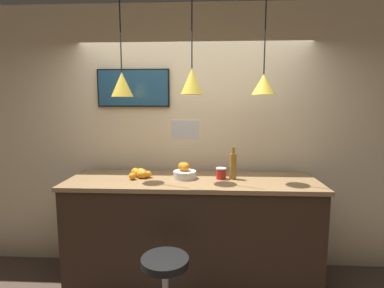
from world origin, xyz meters
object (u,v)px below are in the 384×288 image
Objects in this scene: fruit_bowl at (185,172)px; juice_bottle at (233,166)px; mounted_tv at (133,88)px; bar_stool at (165,283)px; spread_jar at (221,173)px.

fruit_bowl is 0.48m from juice_bottle.
mounted_tv is at bearing 160.14° from juice_bottle.
juice_bottle is at bearing 51.79° from bar_stool.
fruit_bowl is 0.36m from spread_jar.
bar_stool is at bearing -122.22° from spread_jar.
fruit_bowl is 2.06× the size of spread_jar.
mounted_tv is (-1.06, 0.38, 0.77)m from juice_bottle.
fruit_bowl is 1.09m from mounted_tv.
spread_jar is at bearing -22.04° from mounted_tv.
mounted_tv is (-0.49, 1.11, 1.56)m from bar_stool.
juice_bottle reaches higher than bar_stool.
juice_bottle is (0.48, -0.00, 0.07)m from fruit_bowl.
bar_stool is 2.09× the size of juice_bottle.
bar_stool is 1.12m from spread_jar.
spread_jar is at bearing 180.00° from juice_bottle.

